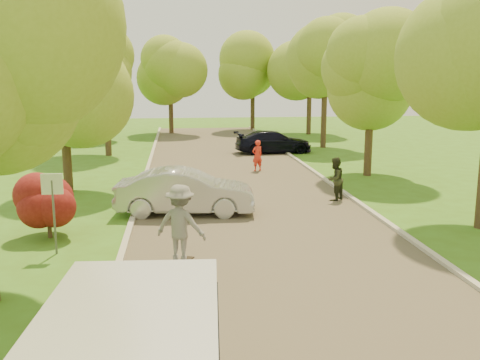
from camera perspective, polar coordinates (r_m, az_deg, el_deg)
name	(u,v)px	position (r m, az deg, el deg)	size (l,w,h in m)	color
ground	(304,306)	(11.41, 6.88, -13.20)	(100.00, 100.00, 0.00)	#3E6818
road	(251,210)	(18.85, 1.20, -3.25)	(8.00, 60.00, 0.01)	#4C4438
curb_left	(135,212)	(18.73, -11.19, -3.38)	(0.18, 60.00, 0.12)	#B2AD9E
curb_right	(362,206)	(19.79, 12.91, -2.67)	(0.18, 60.00, 0.12)	#B2AD9E
street_sign	(53,197)	(14.80, -19.34, -1.68)	(0.55, 0.06, 2.17)	#59595E
red_shrub	(48,201)	(16.43, -19.83, -2.15)	(1.70, 1.70, 1.95)	#382619
tree_l_midb	(67,78)	(22.50, -18.00, 10.34)	(4.30, 4.20, 6.62)	#382619
tree_l_far	(108,61)	(32.33, -13.89, 12.20)	(4.92, 4.80, 7.79)	#382619
tree_r_midb	(376,71)	(25.76, 14.30, 11.22)	(4.51, 4.40, 7.01)	#382619
tree_r_far	(329,57)	(35.48, 9.49, 12.83)	(5.33, 5.20, 8.34)	#382619
tree_bg_a	(88,66)	(40.58, -15.91, 11.60)	(5.12, 5.00, 7.72)	#382619
tree_bg_b	(313,64)	(43.45, 7.78, 12.15)	(5.12, 5.00, 7.95)	#382619
tree_bg_c	(173,71)	(44.09, -7.20, 11.48)	(4.92, 4.80, 7.33)	#382619
tree_bg_d	(255,68)	(46.58, 1.65, 11.89)	(5.12, 5.00, 7.72)	#382619
silver_sedan	(185,192)	(18.34, -5.85, -1.25)	(1.64, 4.69, 1.55)	#ADAEB2
dark_sedan	(273,142)	(32.76, 3.59, 4.08)	(1.90, 4.68, 1.36)	black
longboard	(181,263)	(13.45, -6.27, -8.83)	(0.67, 1.03, 0.12)	black
skateboarder	(181,224)	(13.14, -6.36, -4.72)	(1.27, 0.73, 1.97)	slate
person_striped	(257,156)	(26.43, 1.86, 2.61)	(0.56, 0.37, 1.55)	red
person_olive	(335,179)	(20.48, 10.08, 0.10)	(0.80, 0.63, 1.66)	#292E1B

